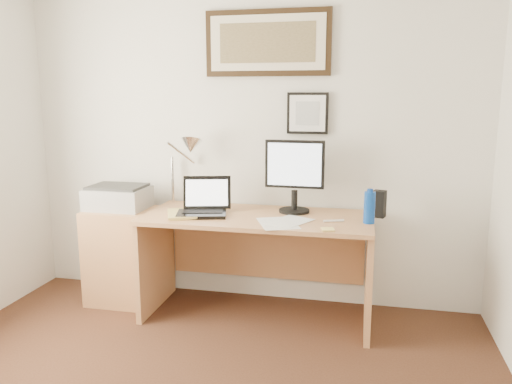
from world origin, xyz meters
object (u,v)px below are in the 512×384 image
(water_bottle, at_px, (369,207))
(desk, at_px, (260,244))
(book, at_px, (168,215))
(lcd_monitor, at_px, (295,173))
(laptop, at_px, (204,206))
(printer, at_px, (118,197))
(side_cabinet, at_px, (123,256))

(water_bottle, distance_m, desk, 0.85)
(book, bearing_deg, water_bottle, 4.28)
(lcd_monitor, bearing_deg, desk, -164.41)
(laptop, bearing_deg, desk, 17.94)
(desk, height_order, laptop, laptop)
(desk, distance_m, printer, 1.14)
(desk, distance_m, lcd_monitor, 0.58)
(desk, xyz_separation_m, lcd_monitor, (0.24, 0.07, 0.53))
(desk, relative_size, lcd_monitor, 3.08)
(side_cabinet, relative_size, printer, 1.66)
(book, height_order, printer, printer)
(laptop, relative_size, lcd_monitor, 0.75)
(book, xyz_separation_m, printer, (-0.50, 0.23, 0.06))
(book, relative_size, desk, 0.18)
(side_cabinet, bearing_deg, lcd_monitor, 4.44)
(side_cabinet, distance_m, desk, 1.08)
(book, relative_size, laptop, 0.75)
(side_cabinet, height_order, printer, printer)
(side_cabinet, height_order, lcd_monitor, lcd_monitor)
(water_bottle, bearing_deg, printer, 176.11)
(water_bottle, distance_m, laptop, 1.15)
(water_bottle, distance_m, book, 1.38)
(side_cabinet, xyz_separation_m, lcd_monitor, (1.31, 0.10, 0.68))
(water_bottle, height_order, printer, water_bottle)
(side_cabinet, xyz_separation_m, water_bottle, (1.83, -0.10, 0.49))
(printer, bearing_deg, water_bottle, -3.89)
(water_bottle, distance_m, lcd_monitor, 0.59)
(water_bottle, height_order, lcd_monitor, lcd_monitor)
(water_bottle, bearing_deg, book, -175.72)
(side_cabinet, bearing_deg, printer, 137.91)
(side_cabinet, bearing_deg, water_bottle, -3.03)
(side_cabinet, distance_m, water_bottle, 1.90)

